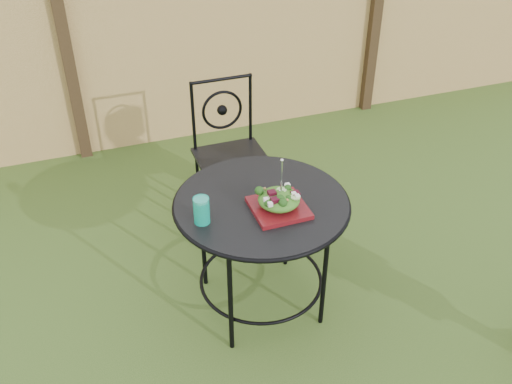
# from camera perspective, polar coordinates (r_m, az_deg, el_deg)

# --- Properties ---
(ground) EXTENTS (60.00, 60.00, 0.00)m
(ground) POSITION_cam_1_polar(r_m,az_deg,el_deg) (3.52, 9.00, -9.55)
(ground) COLOR #234115
(ground) RESTS_ON ground
(fence) EXTENTS (8.00, 0.12, 1.90)m
(fence) POSITION_cam_1_polar(r_m,az_deg,el_deg) (4.80, -2.48, 16.56)
(fence) COLOR #DCB26C
(fence) RESTS_ON ground
(patio_table) EXTENTS (0.92, 0.92, 0.72)m
(patio_table) POSITION_cam_1_polar(r_m,az_deg,el_deg) (3.02, 0.54, -3.04)
(patio_table) COLOR black
(patio_table) RESTS_ON ground
(patio_chair) EXTENTS (0.46, 0.46, 0.95)m
(patio_chair) POSITION_cam_1_polar(r_m,az_deg,el_deg) (3.82, -2.62, 4.31)
(patio_chair) COLOR black
(patio_chair) RESTS_ON ground
(salad_plate) EXTENTS (0.27, 0.27, 0.02)m
(salad_plate) POSITION_cam_1_polar(r_m,az_deg,el_deg) (2.87, 2.29, -1.58)
(salad_plate) COLOR #4E0B14
(salad_plate) RESTS_ON patio_table
(salad) EXTENTS (0.21, 0.21, 0.08)m
(salad) POSITION_cam_1_polar(r_m,az_deg,el_deg) (2.84, 2.31, -0.74)
(salad) COLOR #235614
(salad) RESTS_ON salad_plate
(fork) EXTENTS (0.01, 0.01, 0.18)m
(fork) POSITION_cam_1_polar(r_m,az_deg,el_deg) (2.77, 2.56, 1.50)
(fork) COLOR silver
(fork) RESTS_ON salad
(drinking_glass) EXTENTS (0.08, 0.08, 0.14)m
(drinking_glass) POSITION_cam_1_polar(r_m,az_deg,el_deg) (2.76, -5.46, -1.84)
(drinking_glass) COLOR #0EA688
(drinking_glass) RESTS_ON patio_table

